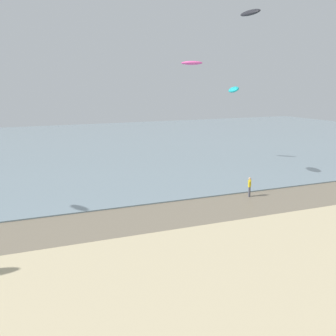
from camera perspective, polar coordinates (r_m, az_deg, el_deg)
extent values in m
cube|color=#7A6D59|center=(32.25, -14.52, -7.54)|extent=(120.00, 6.55, 0.01)
cylinder|color=#4C4C56|center=(40.67, 9.98, -2.92)|extent=(0.16, 0.16, 0.88)
cylinder|color=#4C4C56|center=(40.88, 10.03, -2.85)|extent=(0.16, 0.16, 0.88)
cube|color=yellow|center=(40.61, 10.04, -1.87)|extent=(0.41, 0.41, 0.60)
sphere|color=tan|center=(40.52, 10.06, -1.29)|extent=(0.22, 0.22, 0.22)
cylinder|color=yellow|center=(40.39, 9.99, -2.01)|extent=(0.09, 0.09, 0.52)
cylinder|color=yellow|center=(40.85, 10.09, -1.87)|extent=(0.09, 0.09, 0.52)
ellipsoid|color=black|center=(52.95, 10.11, 18.35)|extent=(1.25, 3.38, 0.98)
ellipsoid|color=#19B2B7|center=(47.90, 8.10, 9.56)|extent=(2.09, 3.19, 0.88)
ellipsoid|color=#E54C99|center=(55.88, 2.95, 12.82)|extent=(2.48, 2.56, 0.59)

